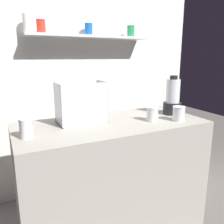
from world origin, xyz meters
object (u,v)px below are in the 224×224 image
juice_cup_orange_far_left (26,129)px  juice_cup_carrot_middle (179,115)px  carrot_display_bin (81,110)px  juice_cup_carrot_left (152,115)px  blender_pitcher (173,99)px

juice_cup_orange_far_left → juice_cup_carrot_middle: (1.09, -0.10, -0.01)m
carrot_display_bin → juice_cup_carrot_left: bearing=-23.0°
juice_cup_orange_far_left → juice_cup_carrot_middle: size_ratio=1.09×
blender_pitcher → juice_cup_carrot_left: size_ratio=2.99×
carrot_display_bin → juice_cup_carrot_middle: (0.68, -0.29, -0.05)m
juice_cup_orange_far_left → juice_cup_carrot_left: bearing=-1.1°
carrot_display_bin → juice_cup_carrot_left: size_ratio=3.19×
carrot_display_bin → juice_cup_orange_far_left: bearing=-154.9°
juice_cup_carrot_middle → juice_cup_carrot_left: bearing=156.2°
juice_cup_carrot_left → juice_cup_carrot_middle: juice_cup_carrot_middle is taller
blender_pitcher → juice_cup_carrot_middle: (-0.10, -0.19, -0.08)m
juice_cup_carrot_left → blender_pitcher: bearing=21.6°
blender_pitcher → juice_cup_carrot_middle: blender_pitcher is taller
carrot_display_bin → blender_pitcher: blender_pitcher is taller
carrot_display_bin → blender_pitcher: bearing=-7.2°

